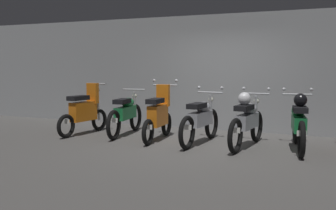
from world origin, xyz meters
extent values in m
plane|color=#565451|center=(0.00, 0.00, 0.00)|extent=(80.00, 80.00, 0.00)
cube|color=gray|center=(0.00, 2.07, 1.41)|extent=(16.00, 0.30, 2.83)
torus|color=black|center=(-2.79, 0.66, 0.27)|extent=(0.14, 0.54, 0.53)
torus|color=black|center=(-2.90, -0.48, 0.27)|extent=(0.14, 0.54, 0.53)
cube|color=orange|center=(-2.84, 0.09, 0.54)|extent=(0.29, 0.75, 0.44)
cube|color=orange|center=(-2.81, 0.43, 0.94)|extent=(0.29, 0.15, 0.48)
cube|color=black|center=(-2.86, -0.07, 0.85)|extent=(0.29, 0.54, 0.10)
cylinder|color=#B7BABF|center=(-2.80, 0.57, 1.16)|extent=(0.56, 0.09, 0.04)
cylinder|color=#B7BABF|center=(-2.79, 0.61, 0.69)|extent=(0.07, 0.15, 0.85)
sphere|color=silver|center=(-2.79, 0.61, 1.01)|extent=(0.12, 0.12, 0.12)
cube|color=white|center=(-2.90, -0.46, 0.36)|extent=(0.16, 0.03, 0.10)
torus|color=black|center=(-1.97, 1.02, 0.33)|extent=(0.17, 0.66, 0.65)
torus|color=black|center=(-1.82, -0.27, 0.33)|extent=(0.17, 0.66, 0.65)
cube|color=#197238|center=(-1.90, 0.38, 0.52)|extent=(0.32, 0.85, 0.28)
ellipsoid|color=#197238|center=(-1.91, 0.53, 0.73)|extent=(0.31, 0.47, 0.22)
cube|color=black|center=(-1.87, 0.20, 0.80)|extent=(0.30, 0.55, 0.10)
cylinder|color=#B7BABF|center=(-1.96, 0.92, 1.02)|extent=(0.56, 0.10, 0.04)
cylinder|color=#B7BABF|center=(-1.97, 0.97, 0.65)|extent=(0.07, 0.16, 0.65)
sphere|color=silver|center=(-1.97, 0.97, 0.87)|extent=(0.12, 0.12, 0.12)
cube|color=white|center=(-1.82, -0.24, 0.43)|extent=(0.16, 0.03, 0.10)
torus|color=black|center=(-1.00, 0.67, 0.27)|extent=(0.14, 0.54, 0.53)
torus|color=black|center=(-0.90, -0.48, 0.27)|extent=(0.14, 0.54, 0.53)
cube|color=orange|center=(-0.95, 0.10, 0.54)|extent=(0.28, 0.75, 0.44)
cube|color=orange|center=(-0.98, 0.44, 0.94)|extent=(0.29, 0.14, 0.48)
cube|color=black|center=(-0.93, -0.06, 0.85)|extent=(0.28, 0.54, 0.10)
cylinder|color=#B7BABF|center=(-0.99, 0.58, 1.16)|extent=(0.56, 0.08, 0.04)
sphere|color=#B7BABF|center=(-1.25, 0.56, 1.26)|extent=(0.07, 0.07, 0.07)
sphere|color=#B7BABF|center=(-0.73, 0.60, 1.26)|extent=(0.07, 0.07, 0.07)
cylinder|color=#B7BABF|center=(-0.99, 0.62, 0.69)|extent=(0.07, 0.15, 0.85)
sphere|color=silver|center=(-0.99, 0.62, 1.01)|extent=(0.12, 0.12, 0.12)
cube|color=white|center=(-0.90, -0.45, 0.36)|extent=(0.16, 0.03, 0.10)
torus|color=black|center=(0.04, 0.75, 0.33)|extent=(0.13, 0.65, 0.65)
torus|color=black|center=(-0.04, -0.55, 0.33)|extent=(0.13, 0.65, 0.65)
cube|color=#9EA0A8|center=(0.00, 0.10, 0.52)|extent=(0.27, 0.84, 0.28)
ellipsoid|color=#9EA0A8|center=(0.01, 0.26, 0.73)|extent=(0.29, 0.46, 0.22)
cube|color=black|center=(-0.01, -0.08, 0.80)|extent=(0.27, 0.53, 0.10)
cylinder|color=#B7BABF|center=(0.04, 0.64, 1.02)|extent=(0.56, 0.07, 0.04)
sphere|color=#B7BABF|center=(-0.22, 0.66, 1.12)|extent=(0.07, 0.07, 0.07)
sphere|color=#B7BABF|center=(0.30, 0.63, 1.12)|extent=(0.07, 0.07, 0.07)
cylinder|color=#B7BABF|center=(0.04, 0.70, 0.65)|extent=(0.07, 0.16, 0.65)
sphere|color=silver|center=(0.04, 0.70, 0.87)|extent=(0.12, 0.12, 0.12)
cube|color=white|center=(-0.04, -0.52, 0.43)|extent=(0.16, 0.02, 0.10)
torus|color=black|center=(1.02, 0.77, 0.33)|extent=(0.16, 0.66, 0.65)
torus|color=black|center=(0.88, -0.53, 0.33)|extent=(0.16, 0.66, 0.65)
cube|color=#9EA0A8|center=(0.95, 0.12, 0.52)|extent=(0.31, 0.85, 0.28)
ellipsoid|color=#9EA0A8|center=(0.96, 0.27, 0.73)|extent=(0.30, 0.46, 0.22)
cube|color=black|center=(0.93, -0.06, 0.80)|extent=(0.29, 0.54, 0.10)
cylinder|color=#B7BABF|center=(1.01, 0.66, 1.02)|extent=(0.56, 0.09, 0.04)
sphere|color=#B7BABF|center=(0.75, 0.69, 1.12)|extent=(0.07, 0.07, 0.07)
sphere|color=#B7BABF|center=(1.26, 0.63, 1.12)|extent=(0.07, 0.07, 0.07)
cylinder|color=#B7BABF|center=(1.01, 0.71, 0.65)|extent=(0.07, 0.16, 0.65)
sphere|color=silver|center=(1.01, 0.71, 0.87)|extent=(0.12, 0.12, 0.12)
cube|color=white|center=(0.88, -0.50, 0.43)|extent=(0.16, 0.03, 0.10)
sphere|color=silver|center=(0.93, -0.06, 0.97)|extent=(0.24, 0.24, 0.24)
torus|color=black|center=(1.79, 0.87, 0.33)|extent=(0.20, 0.66, 0.65)
torus|color=black|center=(2.00, -0.41, 0.33)|extent=(0.20, 0.66, 0.65)
cube|color=#197238|center=(1.90, 0.23, 0.52)|extent=(0.36, 0.86, 0.28)
ellipsoid|color=#197238|center=(1.87, 0.38, 0.73)|extent=(0.33, 0.48, 0.22)
cube|color=black|center=(1.93, 0.05, 0.80)|extent=(0.32, 0.55, 0.10)
cylinder|color=#B7BABF|center=(1.80, 0.76, 1.02)|extent=(0.56, 0.13, 0.04)
sphere|color=#B7BABF|center=(1.55, 0.72, 1.12)|extent=(0.07, 0.07, 0.07)
sphere|color=#B7BABF|center=(2.06, 0.81, 1.12)|extent=(0.07, 0.07, 0.07)
cylinder|color=#B7BABF|center=(1.80, 0.82, 0.65)|extent=(0.08, 0.17, 0.65)
sphere|color=silver|center=(1.80, 0.82, 0.87)|extent=(0.12, 0.12, 0.12)
cube|color=white|center=(2.00, -0.39, 0.43)|extent=(0.16, 0.04, 0.10)
sphere|color=black|center=(1.93, 0.05, 0.97)|extent=(0.24, 0.24, 0.24)
camera|label=1|loc=(2.54, -7.41, 1.58)|focal=42.04mm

